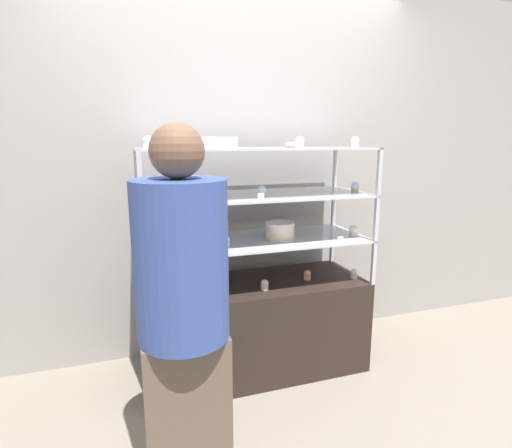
% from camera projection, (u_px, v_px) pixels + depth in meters
% --- Properties ---
extents(ground_plane, '(20.00, 20.00, 0.00)m').
position_uv_depth(ground_plane, '(256.00, 367.00, 2.69)').
color(ground_plane, gray).
extents(back_wall, '(8.00, 0.05, 2.60)m').
position_uv_depth(back_wall, '(237.00, 169.00, 2.82)').
color(back_wall, gray).
rests_on(back_wall, ground_plane).
extents(display_base, '(1.40, 0.56, 0.61)m').
position_uv_depth(display_base, '(256.00, 326.00, 2.63)').
color(display_base, black).
rests_on(display_base, ground_plane).
extents(display_riser_lower, '(1.40, 0.56, 0.28)m').
position_uv_depth(display_riser_lower, '(256.00, 242.00, 2.51)').
color(display_riser_lower, '#B7B7BC').
rests_on(display_riser_lower, display_base).
extents(display_riser_middle, '(1.40, 0.56, 0.28)m').
position_uv_depth(display_riser_middle, '(256.00, 197.00, 2.45)').
color(display_riser_middle, '#B7B7BC').
rests_on(display_riser_middle, display_riser_lower).
extents(display_riser_upper, '(1.40, 0.56, 0.28)m').
position_uv_depth(display_riser_upper, '(256.00, 150.00, 2.39)').
color(display_riser_upper, '#B7B7BC').
rests_on(display_riser_upper, display_riser_middle).
extents(layer_cake_centerpiece, '(0.19, 0.19, 0.11)m').
position_uv_depth(layer_cake_centerpiece, '(280.00, 231.00, 2.51)').
color(layer_cake_centerpiece, beige).
rests_on(layer_cake_centerpiece, display_riser_lower).
extents(sheet_cake_frosted, '(0.22, 0.12, 0.06)m').
position_uv_depth(sheet_cake_frosted, '(218.00, 142.00, 2.37)').
color(sheet_cake_frosted, beige).
rests_on(sheet_cake_frosted, display_riser_upper).
extents(cupcake_0, '(0.05, 0.05, 0.06)m').
position_uv_depth(cupcake_0, '(155.00, 293.00, 2.31)').
color(cupcake_0, beige).
rests_on(cupcake_0, display_base).
extents(cupcake_1, '(0.05, 0.05, 0.06)m').
position_uv_depth(cupcake_1, '(210.00, 288.00, 2.38)').
color(cupcake_1, beige).
rests_on(cupcake_1, display_base).
extents(cupcake_2, '(0.05, 0.05, 0.06)m').
position_uv_depth(cupcake_2, '(265.00, 285.00, 2.43)').
color(cupcake_2, beige).
rests_on(cupcake_2, display_base).
extents(cupcake_3, '(0.05, 0.05, 0.06)m').
position_uv_depth(cupcake_3, '(307.00, 275.00, 2.61)').
color(cupcake_3, '#CCB28C').
rests_on(cupcake_3, display_base).
extents(cupcake_4, '(0.05, 0.05, 0.06)m').
position_uv_depth(cupcake_4, '(354.00, 274.00, 2.63)').
color(cupcake_4, beige).
rests_on(cupcake_4, display_base).
extents(price_tag_0, '(0.04, 0.00, 0.04)m').
position_uv_depth(price_tag_0, '(217.00, 300.00, 2.22)').
color(price_tag_0, white).
rests_on(price_tag_0, display_base).
extents(cupcake_5, '(0.06, 0.06, 0.07)m').
position_uv_depth(cupcake_5, '(154.00, 247.00, 2.20)').
color(cupcake_5, '#CCB28C').
rests_on(cupcake_5, display_riser_lower).
extents(cupcake_6, '(0.06, 0.06, 0.07)m').
position_uv_depth(cupcake_6, '(225.00, 241.00, 2.32)').
color(cupcake_6, beige).
rests_on(cupcake_6, display_riser_lower).
extents(cupcake_7, '(0.06, 0.06, 0.07)m').
position_uv_depth(cupcake_7, '(354.00, 231.00, 2.59)').
color(cupcake_7, beige).
rests_on(cupcake_7, display_riser_lower).
extents(price_tag_1, '(0.04, 0.00, 0.04)m').
position_uv_depth(price_tag_1, '(340.00, 240.00, 2.40)').
color(price_tag_1, white).
rests_on(price_tag_1, display_riser_lower).
extents(cupcake_8, '(0.05, 0.05, 0.07)m').
position_uv_depth(cupcake_8, '(146.00, 194.00, 2.20)').
color(cupcake_8, white).
rests_on(cupcake_8, display_riser_middle).
extents(cupcake_9, '(0.05, 0.05, 0.07)m').
position_uv_depth(cupcake_9, '(261.00, 191.00, 2.34)').
color(cupcake_9, '#CCB28C').
rests_on(cupcake_9, display_riser_middle).
extents(cupcake_10, '(0.05, 0.05, 0.07)m').
position_uv_depth(cupcake_10, '(355.00, 187.00, 2.55)').
color(cupcake_10, '#CCB28C').
rests_on(cupcake_10, display_riser_middle).
extents(price_tag_2, '(0.04, 0.00, 0.04)m').
position_uv_depth(price_tag_2, '(261.00, 197.00, 2.19)').
color(price_tag_2, white).
rests_on(price_tag_2, display_riser_middle).
extents(cupcake_11, '(0.05, 0.05, 0.07)m').
position_uv_depth(cupcake_11, '(148.00, 142.00, 2.09)').
color(cupcake_11, white).
rests_on(cupcake_11, display_riser_upper).
extents(cupcake_12, '(0.05, 0.05, 0.07)m').
position_uv_depth(cupcake_12, '(300.00, 142.00, 2.34)').
color(cupcake_12, white).
rests_on(cupcake_12, display_riser_upper).
extents(cupcake_13, '(0.05, 0.05, 0.07)m').
position_uv_depth(cupcake_13, '(355.00, 142.00, 2.54)').
color(cupcake_13, beige).
rests_on(cupcake_13, display_riser_upper).
extents(price_tag_3, '(0.04, 0.00, 0.04)m').
position_uv_depth(price_tag_3, '(202.00, 145.00, 2.03)').
color(price_tag_3, white).
rests_on(price_tag_3, display_riser_upper).
extents(donut_glazed, '(0.12, 0.12, 0.03)m').
position_uv_depth(donut_glazed, '(294.00, 145.00, 2.54)').
color(donut_glazed, '#EFB2BC').
rests_on(donut_glazed, display_riser_upper).
extents(customer_figure, '(0.37, 0.37, 1.56)m').
position_uv_depth(customer_figure, '(183.00, 310.00, 1.59)').
color(customer_figure, brown).
rests_on(customer_figure, ground_plane).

